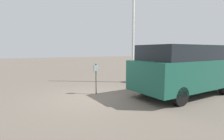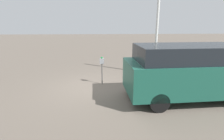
# 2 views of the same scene
# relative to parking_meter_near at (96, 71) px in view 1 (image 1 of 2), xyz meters

# --- Properties ---
(ground_plane) EXTENTS (80.00, 80.00, 0.00)m
(ground_plane) POSITION_rel_parking_meter_near_xyz_m (-0.33, -0.44, -0.99)
(ground_plane) COLOR #60564C
(parking_meter_near) EXTENTS (0.20, 0.11, 1.34)m
(parking_meter_near) POSITION_rel_parking_meter_near_xyz_m (0.00, 0.00, 0.00)
(parking_meter_near) COLOR #4C4C4C
(parking_meter_near) RESTS_ON ground
(lamp_post) EXTENTS (0.44, 0.44, 5.23)m
(lamp_post) POSITION_rel_parking_meter_near_xyz_m (3.03, 1.54, 0.50)
(lamp_post) COLOR beige
(lamp_post) RESTS_ON ground
(parked_van) EXTENTS (4.87, 2.21, 2.10)m
(parked_van) POSITION_rel_parking_meter_near_xyz_m (3.28, -1.92, 0.15)
(parked_van) COLOR #195142
(parked_van) RESTS_ON ground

